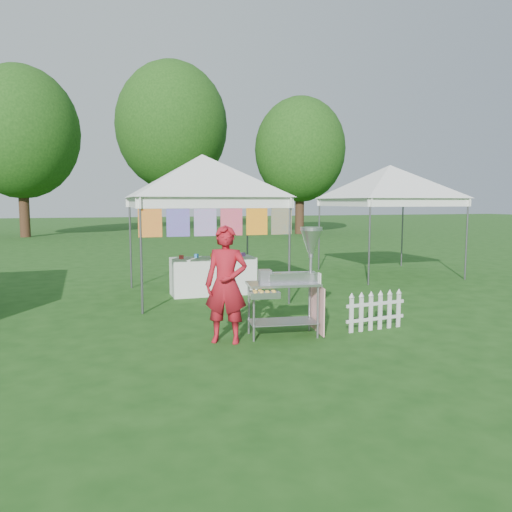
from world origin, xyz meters
name	(u,v)px	position (x,y,z in m)	size (l,w,h in m)	color
ground	(252,337)	(0.00, 0.00, 0.00)	(120.00, 120.00, 0.00)	#1B4513
canopy_main	(202,155)	(0.00, 3.49, 2.99)	(4.24, 4.24, 3.45)	#59595E
canopy_right	(390,165)	(5.50, 5.00, 2.99)	(4.24, 4.24, 3.45)	#59595E
tree_left	(20,133)	(-6.00, 24.00, 5.83)	(6.40, 6.40, 9.53)	#312012
tree_mid	(172,126)	(3.00, 28.00, 7.14)	(7.60, 7.60, 11.52)	#312012
tree_right	(300,150)	(10.00, 22.00, 5.18)	(5.60, 5.60, 8.42)	#312012
donut_cart	(294,272)	(0.63, -0.13, 0.96)	(1.25, 0.78, 1.63)	gray
vendor	(226,285)	(-0.43, -0.16, 0.84)	(0.61, 0.40, 1.68)	maroon
picket_fence	(375,312)	(1.97, -0.21, 0.29)	(1.08, 0.13, 0.56)	silver
display_table	(213,276)	(0.23, 3.58, 0.40)	(1.80, 0.70, 0.81)	white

